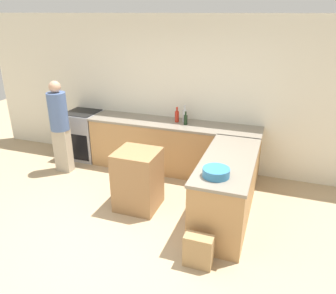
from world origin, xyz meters
TOP-DOWN VIEW (x-y plane):
  - ground_plane at (0.00, 0.00)m, footprint 14.00×14.00m
  - wall_back at (0.00, 2.51)m, footprint 8.00×0.06m
  - counter_back at (0.00, 2.16)m, footprint 3.06×0.65m
  - counter_peninsula at (1.19, 0.98)m, footprint 0.69×1.78m
  - range_oven at (-1.85, 2.16)m, footprint 0.63×0.63m
  - island_table at (-0.09, 0.84)m, footprint 0.61×0.58m
  - mixing_bowl at (1.13, 0.42)m, footprint 0.32×0.32m
  - hot_sauce_bottle at (0.05, 2.23)m, footprint 0.07×0.07m
  - vinegar_bottle_clear at (0.18, 2.28)m, footprint 0.07×0.07m
  - wine_bottle_dark at (0.24, 2.14)m, footprint 0.06×0.06m
  - person_by_range at (-1.87, 1.49)m, footprint 0.32×0.32m
  - paper_bag at (1.07, -0.08)m, footprint 0.33×0.17m

SIDE VIEW (x-z plane):
  - ground_plane at x=0.00m, z-range 0.00..0.00m
  - paper_bag at x=1.07m, z-range 0.00..0.40m
  - island_table at x=-0.09m, z-range 0.00..0.89m
  - counter_back at x=0.00m, z-range 0.00..0.92m
  - counter_peninsula at x=1.19m, z-range 0.00..0.92m
  - range_oven at x=-1.85m, z-range 0.00..0.93m
  - person_by_range at x=-1.87m, z-range 0.07..1.73m
  - mixing_bowl at x=1.13m, z-range 0.92..1.03m
  - wine_bottle_dark at x=0.24m, z-range 0.90..1.13m
  - hot_sauce_bottle at x=0.05m, z-range 0.89..1.16m
  - vinegar_bottle_clear at x=0.18m, z-range 0.89..1.19m
  - wall_back at x=0.00m, z-range 0.00..2.70m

